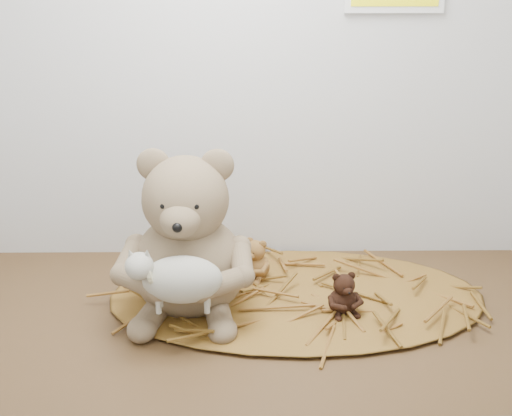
{
  "coord_description": "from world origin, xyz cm",
  "views": [
    {
      "loc": [
        3.22,
        -93.18,
        56.43
      ],
      "look_at": [
        4.36,
        1.72,
        20.5
      ],
      "focal_mm": 45.0,
      "sensor_mm": 36.0,
      "label": 1
    }
  ],
  "objects_px": {
    "main_teddy": "(187,233)",
    "mini_teddy_brown": "(343,291)",
    "toy_lamb": "(182,279)",
    "mini_teddy_tan": "(256,257)"
  },
  "relations": [
    {
      "from": "main_teddy",
      "to": "mini_teddy_brown",
      "type": "xyz_separation_m",
      "value": [
        0.26,
        -0.03,
        -0.09
      ]
    },
    {
      "from": "toy_lamb",
      "to": "mini_teddy_tan",
      "type": "bearing_deg",
      "value": 60.69
    },
    {
      "from": "mini_teddy_tan",
      "to": "mini_teddy_brown",
      "type": "distance_m",
      "value": 0.2
    },
    {
      "from": "main_teddy",
      "to": "mini_teddy_brown",
      "type": "bearing_deg",
      "value": -3.78
    },
    {
      "from": "main_teddy",
      "to": "toy_lamb",
      "type": "bearing_deg",
      "value": -87.16
    },
    {
      "from": "main_teddy",
      "to": "toy_lamb",
      "type": "xyz_separation_m",
      "value": [
        0.0,
        -0.1,
        -0.03
      ]
    },
    {
      "from": "mini_teddy_tan",
      "to": "mini_teddy_brown",
      "type": "bearing_deg",
      "value": -9.85
    },
    {
      "from": "mini_teddy_tan",
      "to": "main_teddy",
      "type": "bearing_deg",
      "value": -106.58
    },
    {
      "from": "main_teddy",
      "to": "mini_teddy_brown",
      "type": "distance_m",
      "value": 0.28
    },
    {
      "from": "main_teddy",
      "to": "mini_teddy_tan",
      "type": "bearing_deg",
      "value": 44.17
    }
  ]
}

